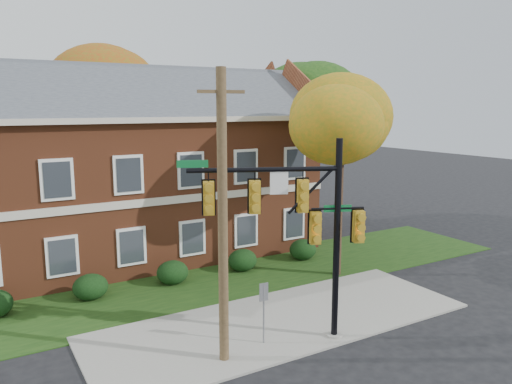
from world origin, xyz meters
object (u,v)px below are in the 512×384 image
tree_far_rear (115,88)px  sign_post (264,303)px  tree_right_rear (304,99)px  apartment_building (133,160)px  hedge_center (173,272)px  hedge_right (242,260)px  traffic_signal (301,218)px  hedge_left (90,287)px  hedge_far_right (303,250)px  tree_near_right (347,130)px  utility_pole (223,219)px

tree_far_rear → sign_post: size_ratio=5.43×
tree_right_rear → sign_post: size_ratio=5.01×
apartment_building → sign_post: bearing=-87.6°
hedge_center → tree_right_rear: size_ratio=0.13×
hedge_right → traffic_signal: size_ratio=0.21×
hedge_center → hedge_right: bearing=0.0°
tree_right_rear → hedge_left: bearing=-157.6°
tree_far_rear → sign_post: (-0.84, -19.97, -7.40)m
hedge_left → sign_post: 8.01m
hedge_left → tree_far_rear: (4.84, 13.09, 8.32)m
hedge_center → hedge_right: (3.50, 0.00, 0.00)m
hedge_far_right → tree_right_rear: tree_right_rear is taller
hedge_left → sign_post: size_ratio=0.66×
hedge_far_right → sign_post: size_ratio=0.66×
hedge_right → tree_right_rear: bearing=38.0°
tree_near_right → tree_right_rear: 9.94m
tree_near_right → traffic_signal: size_ratio=1.28×
traffic_signal → tree_near_right: bearing=61.3°
hedge_right → tree_right_rear: (7.81, 6.11, 7.60)m
apartment_building → utility_pole: 12.46m
tree_far_rear → traffic_signal: size_ratio=1.71×
hedge_center → traffic_signal: (1.69, -7.18, 3.65)m
hedge_right → utility_pole: 9.36m
hedge_left → tree_near_right: (10.72, -2.83, 6.14)m
hedge_center → sign_post: (0.50, -6.88, 0.92)m
hedge_center → apartment_building: bearing=90.0°
hedge_left → tree_far_rear: bearing=69.7°
hedge_left → tree_right_rear: size_ratio=0.13×
hedge_right → tree_near_right: bearing=-37.3°
apartment_building → tree_near_right: size_ratio=2.19×
hedge_center → utility_pole: (-1.08, -7.15, 3.94)m
sign_post → hedge_center: bearing=97.6°
utility_pole → hedge_right: bearing=67.4°
hedge_far_right → utility_pole: utility_pole is taller
hedge_far_right → sign_post: 9.51m
tree_right_rear → sign_post: 18.17m
hedge_left → utility_pole: bearing=-71.3°
hedge_right → tree_near_right: 7.72m
traffic_signal → utility_pole: utility_pole is taller
hedge_far_right → traffic_signal: size_ratio=0.21×
apartment_building → tree_near_right: (7.22, -8.09, 1.68)m
tree_right_rear → sign_post: bearing=-129.8°
tree_near_right → apartment_building: bearing=131.8°
hedge_left → utility_pole: 8.51m
hedge_center → tree_far_rear: size_ratio=0.12×
apartment_building → hedge_left: apartment_building is taller
utility_pole → hedge_center: bearing=91.5°
hedge_left → traffic_signal: size_ratio=0.21×
hedge_left → hedge_right: (7.00, 0.00, 0.00)m
tree_right_rear → traffic_signal: tree_right_rear is taller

